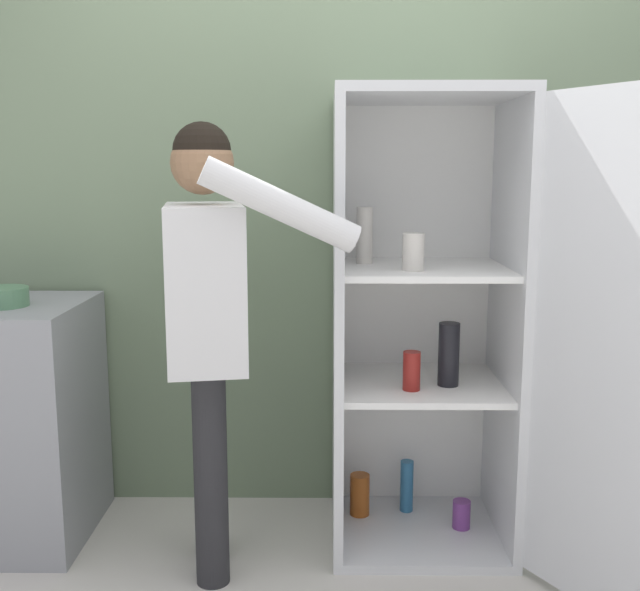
% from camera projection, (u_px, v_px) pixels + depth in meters
% --- Properties ---
extents(wall_back, '(7.00, 0.06, 2.55)m').
position_uv_depth(wall_back, '(355.00, 208.00, 3.12)').
color(wall_back, gray).
rests_on(wall_back, ground_plane).
extents(refrigerator, '(1.06, 1.20, 1.72)m').
position_uv_depth(refrigerator, '(459.00, 330.00, 2.75)').
color(refrigerator, silver).
rests_on(refrigerator, ground_plane).
extents(person, '(0.69, 0.60, 1.59)m').
position_uv_depth(person, '(208.00, 299.00, 2.56)').
color(person, '#262628').
rests_on(person, ground_plane).
extents(bowl, '(0.19, 0.19, 0.07)m').
position_uv_depth(bowl, '(2.00, 297.00, 2.78)').
color(bowl, '#517F5B').
rests_on(bowl, counter).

